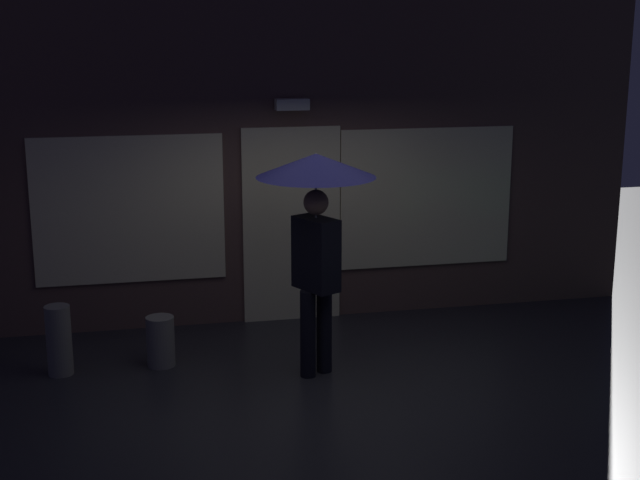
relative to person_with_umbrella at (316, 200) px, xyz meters
The scene contains 5 objects.
ground_plane 1.78m from the person_with_umbrella, 81.13° to the right, with size 18.00×18.00×0.00m, color #26262B.
building_facade 1.90m from the person_with_umbrella, 87.70° to the left, with size 8.08×0.48×4.26m.
person_with_umbrella is the anchor object (origin of this frame).
sidewalk_bollard 2.13m from the person_with_umbrella, 160.06° to the left, with size 0.28×0.28×0.50m, color slate.
sidewalk_bollard_2 2.82m from the person_with_umbrella, 168.15° to the left, with size 0.24×0.24×0.69m, color slate.
Camera 1 is at (-1.77, -7.58, 3.33)m, focal length 50.99 mm.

